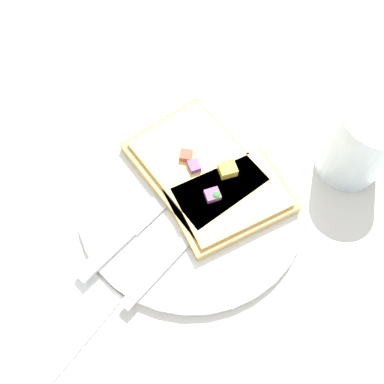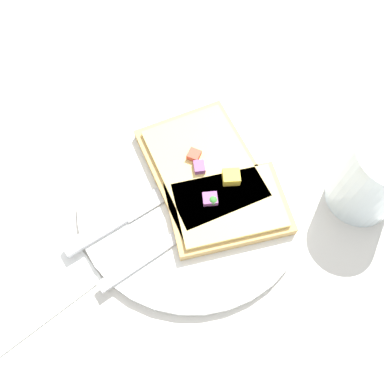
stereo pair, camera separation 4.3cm
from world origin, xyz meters
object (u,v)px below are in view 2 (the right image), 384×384
(plate, at_px, (192,198))
(pizza_slice_corner, at_px, (228,207))
(fork, at_px, (192,227))
(napkin, at_px, (22,291))
(knife, at_px, (131,213))
(pizza_slice_main, at_px, (203,167))
(drinking_glass, at_px, (374,179))

(plate, height_order, pizza_slice_corner, pizza_slice_corner)
(fork, height_order, napkin, fork)
(fork, xyz_separation_m, napkin, (0.18, -0.06, -0.01))
(knife, height_order, pizza_slice_main, pizza_slice_main)
(pizza_slice_main, bearing_deg, plate, -45.77)
(plate, distance_m, drinking_glass, 0.20)
(pizza_slice_main, distance_m, napkin, 0.24)
(pizza_slice_main, height_order, drinking_glass, drinking_glass)
(pizza_slice_corner, xyz_separation_m, napkin, (0.23, -0.07, -0.02))
(plate, distance_m, knife, 0.07)
(pizza_slice_corner, bearing_deg, plate, 141.57)
(knife, xyz_separation_m, napkin, (0.14, -0.00, -0.01))
(drinking_glass, bearing_deg, pizza_slice_corner, -31.00)
(plate, xyz_separation_m, knife, (0.07, -0.03, 0.01))
(pizza_slice_main, xyz_separation_m, napkin, (0.24, -0.01, -0.02))
(napkin, bearing_deg, pizza_slice_main, 176.86)
(plate, height_order, napkin, plate)
(pizza_slice_corner, xyz_separation_m, drinking_glass, (-0.14, 0.08, 0.03))
(pizza_slice_corner, bearing_deg, pizza_slice_main, 104.06)
(pizza_slice_corner, relative_size, drinking_glass, 1.63)
(knife, xyz_separation_m, drinking_glass, (-0.23, 0.15, 0.03))
(plate, xyz_separation_m, pizza_slice_main, (-0.03, -0.02, 0.02))
(plate, relative_size, pizza_slice_main, 1.46)
(fork, bearing_deg, pizza_slice_main, 44.47)
(drinking_glass, bearing_deg, pizza_slice_main, -48.44)
(knife, distance_m, pizza_slice_corner, 0.11)
(pizza_slice_main, relative_size, pizza_slice_corner, 1.17)
(drinking_glass, xyz_separation_m, napkin, (0.37, -0.15, -0.05))
(knife, bearing_deg, fork, -47.52)
(fork, bearing_deg, knife, 131.07)
(knife, height_order, pizza_slice_corner, pizza_slice_corner)
(pizza_slice_corner, distance_m, napkin, 0.24)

